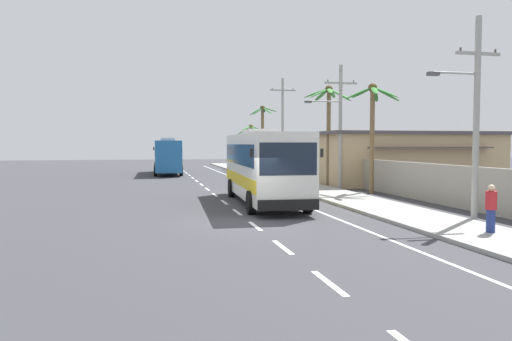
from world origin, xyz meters
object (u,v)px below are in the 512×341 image
(motorcycle_beside_bus, at_px, (260,179))
(palm_third, at_px, (263,128))
(pedestrian_midwalk, at_px, (491,208))
(palm_nearest, at_px, (373,114))
(pedestrian_near_kerb, at_px, (287,170))
(palm_fourth, at_px, (328,113))
(roadside_building, at_px, (400,157))
(utility_pole_mid, at_px, (339,123))
(utility_pole_nearest, at_px, (475,113))
(coach_bus_far_lane, at_px, (168,155))
(coach_bus_foreground, at_px, (263,165))
(utility_pole_far, at_px, (283,125))
(palm_second, at_px, (251,138))

(motorcycle_beside_bus, relative_size, palm_third, 0.26)
(pedestrian_midwalk, relative_size, palm_nearest, 0.23)
(motorcycle_beside_bus, xyz_separation_m, palm_third, (5.19, 21.55, 4.23))
(pedestrian_near_kerb, height_order, palm_fourth, palm_fourth)
(pedestrian_midwalk, distance_m, roadside_building, 22.74)
(motorcycle_beside_bus, bearing_deg, palm_fourth, 5.45)
(pedestrian_midwalk, xyz_separation_m, utility_pole_mid, (1.52, 17.01, 3.50))
(utility_pole_nearest, distance_m, palm_nearest, 11.00)
(palm_nearest, xyz_separation_m, palm_fourth, (-0.82, 5.43, 0.39))
(utility_pole_nearest, height_order, palm_nearest, utility_pole_nearest)
(utility_pole_mid, relative_size, roadside_building, 0.59)
(motorcycle_beside_bus, distance_m, palm_third, 22.57)
(palm_fourth, distance_m, roadside_building, 7.63)
(pedestrian_midwalk, bearing_deg, motorcycle_beside_bus, 11.82)
(coach_bus_far_lane, distance_m, palm_fourth, 20.60)
(coach_bus_foreground, xyz_separation_m, palm_nearest, (7.71, 3.46, 2.90))
(palm_nearest, relative_size, roadside_building, 0.48)
(utility_pole_far, height_order, palm_fourth, utility_pole_far)
(palm_third, bearing_deg, pedestrian_midwalk, -92.42)
(roadside_building, bearing_deg, coach_bus_far_lane, 138.49)
(roadside_building, bearing_deg, pedestrian_midwalk, -111.47)
(pedestrian_midwalk, relative_size, palm_second, 0.29)
(utility_pole_far, xyz_separation_m, palm_second, (-0.30, 13.16, -1.11))
(palm_nearest, bearing_deg, pedestrian_near_kerb, 107.63)
(motorcycle_beside_bus, relative_size, palm_fourth, 0.27)
(palm_third, xyz_separation_m, palm_fourth, (-0.06, -21.06, 0.41))
(coach_bus_far_lane, distance_m, pedestrian_near_kerb, 16.27)
(palm_second, bearing_deg, utility_pole_far, -88.69)
(pedestrian_near_kerb, bearing_deg, palm_fourth, 82.54)
(motorcycle_beside_bus, distance_m, utility_pole_far, 13.78)
(pedestrian_midwalk, bearing_deg, utility_pole_nearest, -25.42)
(coach_bus_far_lane, bearing_deg, utility_pole_far, -27.66)
(motorcycle_beside_bus, xyz_separation_m, utility_pole_mid, (4.99, -1.86, 3.81))
(pedestrian_near_kerb, xyz_separation_m, palm_nearest, (2.85, -8.98, 3.89))
(palm_third, bearing_deg, utility_pole_mid, -90.48)
(coach_bus_foreground, relative_size, palm_second, 2.04)
(pedestrian_midwalk, distance_m, utility_pole_far, 31.30)
(pedestrian_midwalk, bearing_deg, palm_third, -1.04)
(palm_second, relative_size, roadside_building, 0.39)
(utility_pole_nearest, relative_size, palm_third, 1.08)
(utility_pole_nearest, distance_m, roadside_building, 19.51)
(utility_pole_nearest, xyz_separation_m, roadside_building, (6.81, 18.15, -2.25))
(utility_pole_far, bearing_deg, utility_pole_nearest, -89.91)
(coach_bus_foreground, distance_m, palm_third, 30.88)
(motorcycle_beside_bus, distance_m, palm_nearest, 8.82)
(coach_bus_far_lane, bearing_deg, palm_second, 36.43)
(coach_bus_foreground, bearing_deg, motorcycle_beside_bus, 78.18)
(pedestrian_midwalk, bearing_deg, coach_bus_foreground, 27.96)
(coach_bus_far_lane, height_order, palm_third, palm_third)
(coach_bus_far_lane, relative_size, utility_pole_mid, 1.33)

